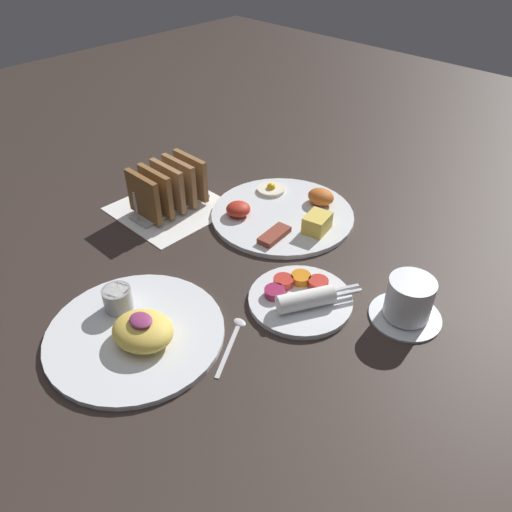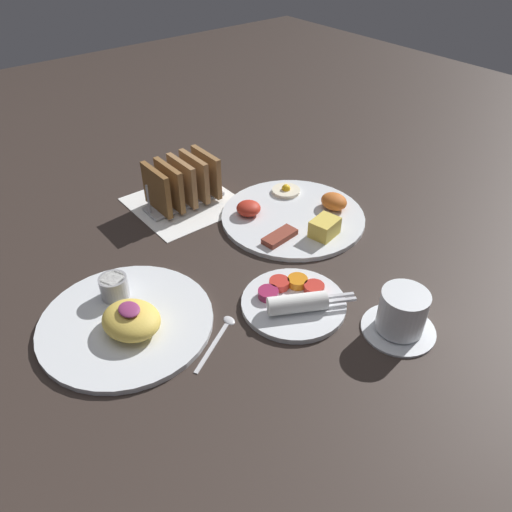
{
  "view_description": "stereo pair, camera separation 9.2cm",
  "coord_description": "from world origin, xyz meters",
  "px_view_note": "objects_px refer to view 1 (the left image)",
  "views": [
    {
      "loc": [
        0.56,
        -0.48,
        0.59
      ],
      "look_at": [
        0.05,
        0.05,
        0.03
      ],
      "focal_mm": 35.0,
      "sensor_mm": 36.0,
      "label": 1
    },
    {
      "loc": [
        0.62,
        -0.41,
        0.59
      ],
      "look_at": [
        0.05,
        0.05,
        0.03
      ],
      "focal_mm": 35.0,
      "sensor_mm": 36.0,
      "label": 2
    }
  ],
  "objects_px": {
    "plate_condiments": "(301,297)",
    "coffee_cup": "(409,301)",
    "plate_breakfast": "(285,213)",
    "plate_foreground": "(136,330)",
    "toast_rack": "(168,188)"
  },
  "relations": [
    {
      "from": "plate_breakfast",
      "to": "plate_condiments",
      "type": "xyz_separation_m",
      "value": [
        0.2,
        -0.18,
        0.0
      ]
    },
    {
      "from": "plate_condiments",
      "to": "coffee_cup",
      "type": "xyz_separation_m",
      "value": [
        0.15,
        0.09,
        0.02
      ]
    },
    {
      "from": "plate_foreground",
      "to": "toast_rack",
      "type": "relative_size",
      "value": 1.59
    },
    {
      "from": "plate_breakfast",
      "to": "plate_condiments",
      "type": "bearing_deg",
      "value": -42.65
    },
    {
      "from": "plate_breakfast",
      "to": "plate_foreground",
      "type": "distance_m",
      "value": 0.43
    },
    {
      "from": "plate_condiments",
      "to": "plate_foreground",
      "type": "height_order",
      "value": "plate_foreground"
    },
    {
      "from": "plate_condiments",
      "to": "plate_breakfast",
      "type": "bearing_deg",
      "value": 137.35
    },
    {
      "from": "plate_breakfast",
      "to": "plate_foreground",
      "type": "relative_size",
      "value": 1.07
    },
    {
      "from": "plate_breakfast",
      "to": "plate_foreground",
      "type": "xyz_separation_m",
      "value": [
        0.06,
        -0.43,
        0.0
      ]
    },
    {
      "from": "plate_foreground",
      "to": "toast_rack",
      "type": "bearing_deg",
      "value": 133.86
    },
    {
      "from": "plate_condiments",
      "to": "toast_rack",
      "type": "height_order",
      "value": "toast_rack"
    },
    {
      "from": "plate_condiments",
      "to": "plate_foreground",
      "type": "relative_size",
      "value": 0.63
    },
    {
      "from": "plate_breakfast",
      "to": "plate_condiments",
      "type": "distance_m",
      "value": 0.27
    },
    {
      "from": "plate_breakfast",
      "to": "plate_condiments",
      "type": "height_order",
      "value": "plate_breakfast"
    },
    {
      "from": "toast_rack",
      "to": "plate_breakfast",
      "type": "bearing_deg",
      "value": 36.28
    }
  ]
}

